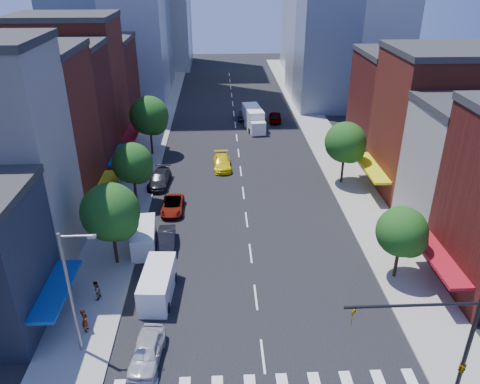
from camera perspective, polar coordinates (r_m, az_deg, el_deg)
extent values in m
plane|color=black|center=(32.56, 2.80, -19.35)|extent=(220.00, 220.00, 0.00)
cube|color=gray|center=(67.48, -11.05, 5.82)|extent=(5.00, 120.00, 0.15)
cube|color=gray|center=(68.42, 10.25, 6.18)|extent=(5.00, 120.00, 0.15)
cube|color=maroon|center=(49.29, -24.64, 5.90)|extent=(12.00, 9.00, 16.00)
cube|color=#491212|center=(57.00, -21.69, 8.48)|extent=(12.00, 8.00, 15.00)
cube|color=maroon|center=(64.55, -19.63, 11.70)|extent=(12.00, 9.00, 17.00)
cube|color=#491212|center=(73.90, -17.47, 12.13)|extent=(12.00, 10.00, 13.00)
cube|color=beige|center=(47.61, 27.23, 2.06)|extent=(12.00, 8.00, 12.00)
cube|color=maroon|center=(54.53, 23.25, 7.44)|extent=(12.00, 10.00, 15.00)
cube|color=#491212|center=(63.54, 19.47, 9.62)|extent=(12.00, 10.00, 13.00)
cylinder|color=black|center=(29.42, 25.79, -17.53)|extent=(0.24, 0.24, 8.00)
cylinder|color=black|center=(25.71, 20.32, -12.83)|extent=(7.00, 0.16, 0.16)
imported|color=gold|center=(25.13, 13.57, -14.54)|extent=(0.22, 0.18, 1.10)
imported|color=gold|center=(29.94, 25.47, -18.65)|extent=(0.48, 2.24, 0.90)
cylinder|color=slate|center=(31.52, -19.96, -11.78)|extent=(0.20, 0.20, 9.00)
cylinder|color=slate|center=(28.87, -19.36, -5.09)|extent=(2.00, 0.14, 0.14)
cube|color=slate|center=(28.64, -17.62, -5.19)|extent=(0.50, 0.25, 0.18)
cylinder|color=black|center=(40.70, -15.04, -5.98)|extent=(0.28, 0.28, 3.92)
sphere|color=#1A4012|center=(39.25, -15.53, -2.35)|extent=(4.80, 4.80, 4.80)
sphere|color=#1A4012|center=(39.20, -14.64, -3.44)|extent=(3.36, 3.36, 3.36)
cylinder|color=black|center=(50.22, -12.68, 0.61)|extent=(0.28, 0.28, 3.64)
sphere|color=#1A4012|center=(49.12, -12.99, 3.48)|extent=(4.20, 4.20, 4.20)
sphere|color=#1A4012|center=(48.99, -12.28, 2.67)|extent=(2.94, 2.94, 2.94)
cylinder|color=black|center=(62.88, -10.77, 6.42)|extent=(0.28, 0.28, 4.20)
sphere|color=#1A4012|center=(61.89, -11.02, 9.15)|extent=(5.00, 5.00, 5.00)
sphere|color=#1A4012|center=(61.75, -10.44, 8.43)|extent=(3.50, 3.50, 3.50)
cylinder|color=black|center=(39.93, 18.59, -7.69)|extent=(0.28, 0.28, 3.36)
sphere|color=#1A4012|center=(38.63, 19.12, -4.58)|extent=(4.00, 4.00, 4.00)
sphere|color=#1A4012|center=(38.92, 19.96, -5.52)|extent=(2.80, 2.80, 2.80)
cylinder|color=black|center=(54.83, 12.41, 3.06)|extent=(0.28, 0.28, 3.92)
sphere|color=#1A4012|center=(53.76, 12.71, 5.94)|extent=(4.60, 4.60, 4.60)
sphere|color=#1A4012|center=(53.90, 13.33, 5.12)|extent=(3.22, 3.22, 3.22)
imported|color=#B5B6BA|center=(32.27, -11.29, -18.52)|extent=(2.23, 4.73, 1.57)
imported|color=black|center=(42.87, -8.94, -5.73)|extent=(1.73, 4.42, 1.43)
imported|color=#999999|center=(48.59, -8.21, -1.65)|extent=(2.20, 4.69, 1.30)
imported|color=black|center=(54.43, -9.77, 1.59)|extent=(2.60, 5.48, 1.54)
cube|color=white|center=(36.93, -10.00, -10.96)|extent=(2.52, 5.54, 2.27)
cube|color=black|center=(35.15, -10.65, -12.56)|extent=(2.07, 1.21, 0.97)
cylinder|color=black|center=(36.20, -11.99, -13.59)|extent=(0.33, 0.84, 0.82)
cylinder|color=black|center=(35.82, -8.87, -13.77)|extent=(0.33, 0.84, 0.82)
cylinder|color=black|center=(39.00, -10.86, -10.14)|extent=(0.33, 0.84, 0.82)
cylinder|color=black|center=(38.66, -7.99, -10.26)|extent=(0.33, 0.84, 0.82)
cube|color=silver|center=(42.91, -11.64, -5.40)|extent=(2.49, 5.22, 2.12)
cube|color=black|center=(41.13, -11.79, -6.45)|extent=(1.96, 1.18, 0.91)
cylinder|color=black|center=(41.93, -12.90, -7.52)|extent=(0.32, 0.79, 0.77)
cylinder|color=black|center=(41.78, -10.40, -7.39)|extent=(0.32, 0.79, 0.77)
cylinder|color=black|center=(44.83, -12.63, -5.08)|extent=(0.32, 0.79, 0.77)
cylinder|color=black|center=(44.68, -10.30, -4.95)|extent=(0.32, 0.79, 0.77)
imported|color=yellow|center=(58.20, -2.20, 3.62)|extent=(2.27, 5.19, 1.48)
imported|color=black|center=(77.09, 0.45, 9.46)|extent=(1.94, 4.72, 1.52)
imported|color=#999999|center=(75.96, 4.31, 9.15)|extent=(2.29, 4.80, 1.58)
cube|color=white|center=(72.89, 1.59, 9.09)|extent=(3.09, 6.55, 3.10)
cube|color=white|center=(69.61, 2.18, 7.81)|extent=(2.33, 2.00, 1.94)
cylinder|color=black|center=(70.33, 1.18, 7.48)|extent=(0.40, 0.90, 0.87)
cylinder|color=black|center=(70.74, 2.90, 7.57)|extent=(0.40, 0.90, 0.87)
cylinder|color=black|center=(74.39, 0.54, 8.56)|extent=(0.40, 0.90, 0.87)
cylinder|color=black|center=(74.79, 2.17, 8.64)|extent=(0.40, 0.90, 0.87)
imported|color=#999999|center=(35.07, -18.38, -14.62)|extent=(0.49, 0.70, 1.81)
imported|color=#999999|center=(37.64, -17.15, -11.42)|extent=(0.78, 0.90, 1.59)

